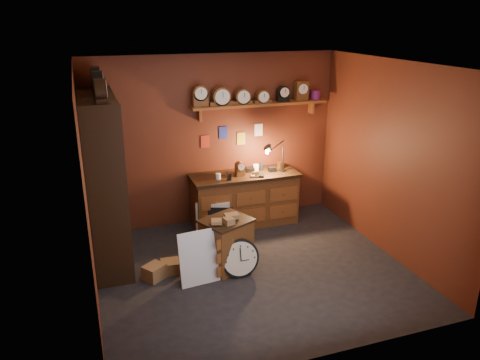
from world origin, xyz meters
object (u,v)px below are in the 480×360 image
Objects in this scene: workbench at (245,196)px; low_cabinet at (226,241)px; big_round_clock at (240,258)px; shelving_unit at (101,174)px.

workbench is 1.46m from low_cabinet.
workbench is 1.67m from big_round_clock.
shelving_unit is 1.49× the size of workbench.
shelving_unit is 2.38m from workbench.
low_cabinet reaches higher than big_round_clock.
big_round_clock is (1.58, -1.05, -1.00)m from shelving_unit.
low_cabinet is 0.31m from big_round_clock.
shelving_unit is 2.14m from big_round_clock.
big_round_clock is at bearing -94.74° from low_cabinet.
shelving_unit reaches higher than big_round_clock.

